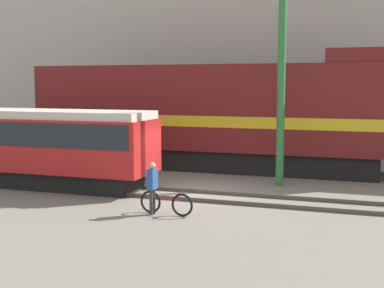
{
  "coord_description": "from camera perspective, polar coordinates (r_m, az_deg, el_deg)",
  "views": [
    {
      "loc": [
        6.34,
        -18.59,
        4.08
      ],
      "look_at": [
        -0.17,
        0.25,
        1.8
      ],
      "focal_mm": 50.0,
      "sensor_mm": 36.0,
      "label": 1
    }
  ],
  "objects": [
    {
      "name": "streetcar",
      "position": [
        21.96,
        -16.04,
        0.13
      ],
      "size": [
        9.44,
        2.54,
        3.03
      ],
      "color": "black",
      "rests_on": "ground"
    },
    {
      "name": "ground_plane",
      "position": [
        20.06,
        0.23,
        -5.21
      ],
      "size": [
        120.0,
        120.0,
        0.0
      ],
      "primitive_type": "plane",
      "color": "slate"
    },
    {
      "name": "track_far",
      "position": [
        25.28,
        4.3,
        -2.62
      ],
      "size": [
        60.0,
        1.51,
        0.14
      ],
      "color": "#47423D",
      "rests_on": "ground"
    },
    {
      "name": "freight_locomotive",
      "position": [
        25.31,
        1.91,
        3.12
      ],
      "size": [
        17.03,
        3.04,
        5.51
      ],
      "color": "black",
      "rests_on": "ground"
    },
    {
      "name": "person",
      "position": [
        16.64,
        -4.26,
        -4.17
      ],
      "size": [
        0.25,
        0.38,
        1.65
      ],
      "color": "#333333",
      "rests_on": "ground"
    },
    {
      "name": "bicycle",
      "position": [
        16.71,
        -2.78,
        -6.33
      ],
      "size": [
        1.82,
        0.44,
        0.78
      ],
      "color": "black",
      "rests_on": "ground"
    },
    {
      "name": "building_backdrop",
      "position": [
        33.16,
        8.13,
        9.83
      ],
      "size": [
        46.96,
        6.0,
        12.05
      ],
      "color": "#B7B2A8",
      "rests_on": "ground"
    },
    {
      "name": "track_near",
      "position": [
        19.35,
        -0.5,
        -5.43
      ],
      "size": [
        60.0,
        1.5,
        0.14
      ],
      "color": "#47423D",
      "rests_on": "ground"
    },
    {
      "name": "utility_pole_center",
      "position": [
        21.31,
        9.55,
        8.88
      ],
      "size": [
        0.31,
        0.31,
        9.97
      ],
      "color": "#2D7238",
      "rests_on": "ground"
    }
  ]
}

